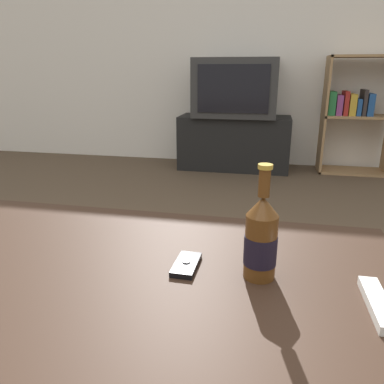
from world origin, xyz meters
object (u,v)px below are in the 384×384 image
object	(u,v)px
bookshelf	(355,112)
cell_phone	(186,265)
tv_stand	(234,143)
beer_bottle	(261,239)
television	(236,88)
remote_control	(378,304)

from	to	relation	value
bookshelf	cell_phone	size ratio (longest dim) A/B	8.61
bookshelf	tv_stand	bearing A→B (deg)	-176.30
tv_stand	beer_bottle	xyz separation A→B (m)	(0.32, -2.70, 0.28)
bookshelf	beer_bottle	xyz separation A→B (m)	(-0.72, -2.76, -0.02)
tv_stand	beer_bottle	distance (m)	2.73
television	beer_bottle	world-z (taller)	television
remote_control	bookshelf	bearing A→B (deg)	79.71
beer_bottle	cell_phone	world-z (taller)	beer_bottle
television	cell_phone	size ratio (longest dim) A/B	6.22
remote_control	tv_stand	bearing A→B (deg)	100.71
tv_stand	bookshelf	size ratio (longest dim) A/B	1.00
remote_control	beer_bottle	bearing A→B (deg)	161.85
television	cell_phone	xyz separation A→B (m)	(0.14, -2.68, -0.31)
remote_control	television	bearing A→B (deg)	100.73
tv_stand	bookshelf	distance (m)	1.08
television	cell_phone	world-z (taller)	television
cell_phone	beer_bottle	bearing A→B (deg)	-1.05
television	cell_phone	distance (m)	2.71
tv_stand	cell_phone	bearing A→B (deg)	-87.04
bookshelf	beer_bottle	bearing A→B (deg)	-104.66
beer_bottle	bookshelf	bearing A→B (deg)	75.34
beer_bottle	tv_stand	bearing A→B (deg)	96.70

